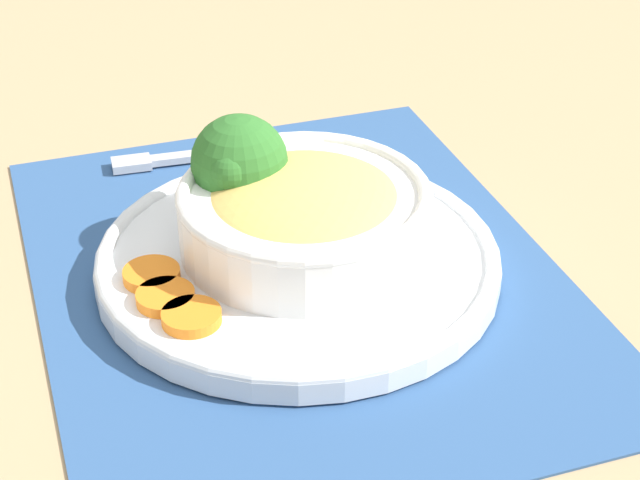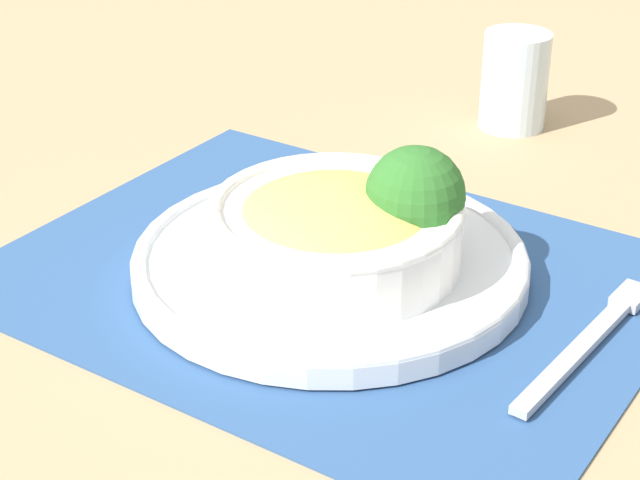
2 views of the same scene
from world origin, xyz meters
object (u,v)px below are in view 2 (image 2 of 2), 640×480
Objects in this scene: bowl at (335,227)px; broccoli_floret at (415,197)px; water_glass at (514,86)px; fork at (597,332)px.

broccoli_floret is at bearing 45.09° from bowl.
water_glass is 0.51× the size of fork.
fork is at bearing 7.10° from broccoli_floret.
fork is at bearing -50.62° from water_glass.
broccoli_floret reaches higher than water_glass.
bowl is at bearing -79.95° from water_glass.
broccoli_floret reaches higher than fork.
broccoli_floret is 0.15m from fork.
fork is at bearing 17.68° from bowl.
bowl is 0.35m from water_glass.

